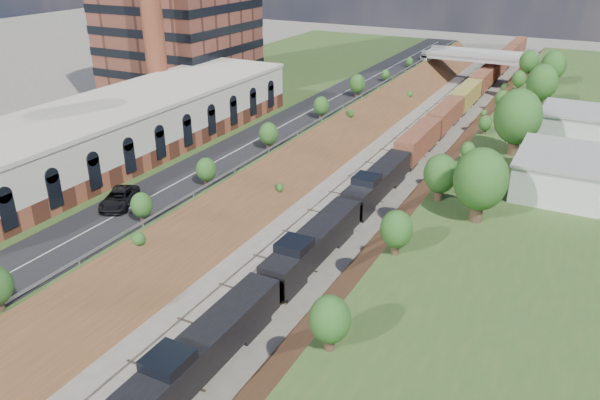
% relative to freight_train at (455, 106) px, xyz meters
% --- Properties ---
extents(platform_left, '(44.00, 180.00, 5.00)m').
position_rel_freight_train_xyz_m(platform_left, '(-35.60, -31.45, -0.05)').
color(platform_left, '#325422').
rests_on(platform_left, ground).
extents(embankment_left, '(10.00, 180.00, 10.00)m').
position_rel_freight_train_xyz_m(embankment_left, '(-13.60, -31.45, -2.55)').
color(embankment_left, brown).
rests_on(embankment_left, ground).
extents(embankment_right, '(10.00, 180.00, 10.00)m').
position_rel_freight_train_xyz_m(embankment_right, '(8.40, -31.45, -2.55)').
color(embankment_right, brown).
rests_on(embankment_right, ground).
extents(rail_left_track, '(1.58, 180.00, 0.18)m').
position_rel_freight_train_xyz_m(rail_left_track, '(-5.20, -31.45, -2.46)').
color(rail_left_track, gray).
rests_on(rail_left_track, ground).
extents(rail_right_track, '(1.58, 180.00, 0.18)m').
position_rel_freight_train_xyz_m(rail_right_track, '(-0.00, -31.45, -2.46)').
color(rail_right_track, gray).
rests_on(rail_right_track, ground).
extents(road, '(8.00, 180.00, 0.10)m').
position_rel_freight_train_xyz_m(road, '(-18.10, -31.45, 2.50)').
color(road, black).
rests_on(road, platform_left).
extents(guardrail, '(0.10, 171.00, 0.70)m').
position_rel_freight_train_xyz_m(guardrail, '(-14.00, -31.65, 2.99)').
color(guardrail, '#99999E').
rests_on(guardrail, platform_left).
extents(commercial_building, '(14.30, 62.30, 7.00)m').
position_rel_freight_train_xyz_m(commercial_building, '(-30.60, -53.45, 5.95)').
color(commercial_building, brown).
rests_on(commercial_building, platform_left).
extents(overpass, '(24.50, 8.30, 7.40)m').
position_rel_freight_train_xyz_m(overpass, '(-2.60, 30.55, 2.36)').
color(overpass, gray).
rests_on(overpass, ground).
extents(white_building_near, '(9.00, 12.00, 4.00)m').
position_rel_freight_train_xyz_m(white_building_near, '(20.90, -39.45, 4.45)').
color(white_building_near, silver).
rests_on(white_building_near, platform_right).
extents(white_building_far, '(8.00, 10.00, 3.60)m').
position_rel_freight_train_xyz_m(white_building_far, '(20.40, -17.45, 4.25)').
color(white_building_far, silver).
rests_on(white_building_far, platform_right).
extents(tree_right_large, '(5.25, 5.25, 7.61)m').
position_rel_freight_train_xyz_m(tree_right_large, '(14.40, -51.45, 6.83)').
color(tree_right_large, '#473323').
rests_on(tree_right_large, platform_right).
extents(tree_left_crest, '(2.45, 2.45, 3.55)m').
position_rel_freight_train_xyz_m(tree_left_crest, '(-14.40, -71.45, 4.48)').
color(tree_left_crest, '#473323').
rests_on(tree_left_crest, platform_left).
extents(freight_train, '(2.94, 165.80, 4.55)m').
position_rel_freight_train_xyz_m(freight_train, '(0.00, 0.00, 0.00)').
color(freight_train, black).
rests_on(freight_train, ground).
extents(suv, '(5.05, 6.68, 1.69)m').
position_rel_freight_train_xyz_m(suv, '(-19.43, -65.24, 3.39)').
color(suv, black).
rests_on(suv, road).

